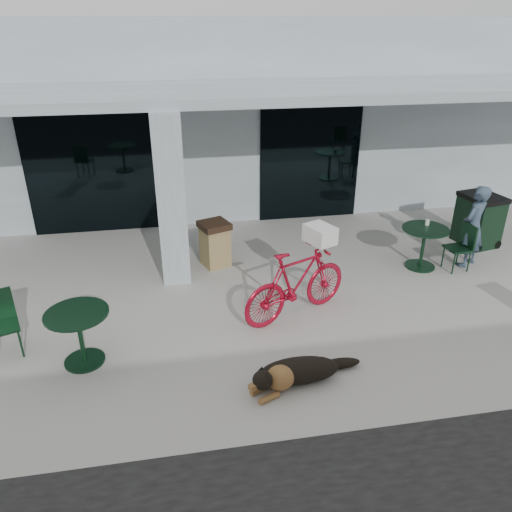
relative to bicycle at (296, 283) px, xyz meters
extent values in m
plane|color=#A4A19A|center=(-0.41, -0.65, -0.61)|extent=(80.00, 80.00, 0.00)
cube|color=silver|center=(-0.41, 7.85, 1.64)|extent=(22.00, 7.00, 4.50)
cube|color=black|center=(-3.61, 4.33, 0.74)|extent=(2.80, 0.06, 2.70)
cube|color=black|center=(1.39, 4.33, 0.74)|extent=(2.40, 0.06, 2.70)
cube|color=silver|center=(-1.91, 1.65, 0.95)|extent=(0.50, 0.50, 3.12)
cube|color=silver|center=(-0.41, 2.95, 2.60)|extent=(22.00, 2.80, 0.18)
imported|color=#A90D25|center=(0.00, 0.00, 0.00)|extent=(2.09, 1.37, 1.23)
cube|color=white|center=(0.41, 0.19, 0.76)|extent=(0.52, 0.59, 0.28)
cylinder|color=white|center=(-0.50, -1.45, -0.56)|extent=(0.11, 0.11, 0.11)
imported|color=#394B5F|center=(3.85, 1.23, 0.21)|extent=(0.72, 0.66, 1.65)
cylinder|color=white|center=(2.99, 1.45, 0.28)|extent=(0.11, 0.11, 0.11)
camera|label=1|loc=(-1.89, -6.87, 3.94)|focal=35.00mm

